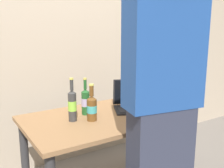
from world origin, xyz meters
TOP-DOWN VIEW (x-y plane):
  - desk at (0.00, 0.00)m, footprint 1.24×0.75m
  - laptop at (0.31, 0.03)m, footprint 0.42×0.39m
  - beer_bottle_brown at (-0.13, -0.04)m, footprint 0.08×0.08m
  - beer_bottle_green at (-0.11, 0.11)m, footprint 0.06×0.06m
  - beer_bottle_amber at (-0.25, 0.03)m, footprint 0.06×0.06m
  - person_figure at (0.05, -0.61)m, footprint 0.48×0.33m
  - back_wall at (0.00, 0.81)m, footprint 6.00×0.10m

SIDE VIEW (x-z plane):
  - desk at x=0.00m, z-range 0.24..0.94m
  - laptop at x=0.31m, z-range 0.64..0.88m
  - beer_bottle_brown at x=-0.13m, z-range 0.67..0.95m
  - beer_bottle_green at x=-0.11m, z-range 0.67..0.96m
  - beer_bottle_amber at x=-0.25m, z-range 0.67..1.00m
  - person_figure at x=0.05m, z-range 0.02..1.84m
  - back_wall at x=0.00m, z-range 0.00..2.60m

